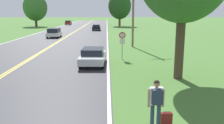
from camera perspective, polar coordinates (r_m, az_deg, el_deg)
hitchhiker_person at (r=8.61m, az=10.62°, el=-8.72°), size 0.60×0.43×1.76m
suitcase at (r=8.97m, az=12.96°, el=-13.48°), size 0.40×0.16×0.61m
traffic_sign at (r=20.67m, az=2.48°, el=5.62°), size 0.60×0.10×2.43m
utility_pole_midground at (r=28.38m, az=5.14°, el=13.52°), size 1.80×0.24×9.51m
tree_left_verge at (r=73.27m, az=-18.00°, el=12.42°), size 6.78×6.78×9.40m
tree_mid_treeline at (r=71.46m, az=1.86°, el=13.32°), size 6.68×6.68×9.74m
car_silver_sedan_mid_near at (r=18.77m, az=-4.63°, el=1.44°), size 1.99×4.13×1.29m
car_white_hatchback_mid_far at (r=40.18m, az=-13.78°, el=6.88°), size 1.95×3.68×1.52m
car_black_hatchback_receding at (r=54.54m, az=-3.78°, el=8.35°), size 1.81×3.78×1.34m
car_red_hatchback_distant at (r=80.80m, az=-10.48°, el=9.34°), size 1.81×4.13×1.41m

